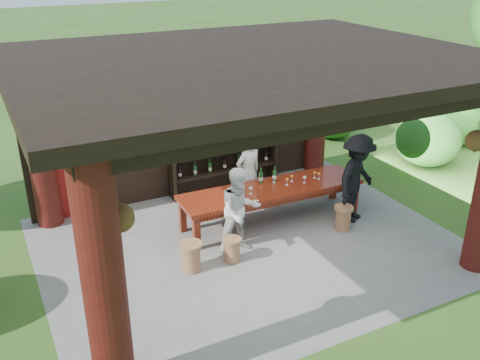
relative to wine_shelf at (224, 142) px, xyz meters
name	(u,v)px	position (x,y,z in m)	size (l,w,h in m)	color
ground	(250,244)	(-0.66, -2.45, -1.12)	(90.00, 90.00, 0.00)	#2D5119
pavilion	(239,129)	(-0.67, -2.02, 1.01)	(7.50, 6.00, 3.60)	slate
wine_shelf	(224,142)	(0.00, 0.00, 0.00)	(2.54, 0.39, 2.24)	black
tasting_table	(272,193)	(0.15, -1.85, -0.48)	(3.73, 1.07, 0.75)	#57160C
stool_near_left	(232,249)	(-1.19, -2.81, -0.89)	(0.34, 0.34, 0.44)	brown
stool_near_right	(343,217)	(1.23, -2.76, -0.86)	(0.37, 0.37, 0.49)	brown
stool_far_left	(191,256)	(-1.94, -2.75, -0.84)	(0.40, 0.40, 0.52)	brown
host	(248,173)	(-0.02, -1.17, -0.30)	(0.60, 0.39, 1.65)	silver
guest_woman	(240,211)	(-0.91, -2.54, -0.32)	(0.78, 0.61, 1.60)	silver
guest_man	(357,178)	(1.68, -2.52, -0.22)	(1.16, 0.67, 1.80)	black
table_bottles	(265,175)	(0.17, -1.55, -0.22)	(0.37, 0.15, 0.31)	#194C1E
table_glasses	(292,180)	(0.61, -1.85, -0.30)	(1.63, 0.36, 0.15)	silver
napkin_basket	(232,195)	(-0.75, -1.92, -0.30)	(0.26, 0.18, 0.14)	#BF6672
shrubs	(340,181)	(1.78, -1.88, -0.55)	(14.81, 8.55, 1.36)	#194C14
trees	(391,36)	(3.20, -1.39, 2.24)	(19.84, 9.37, 4.80)	#3F2819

